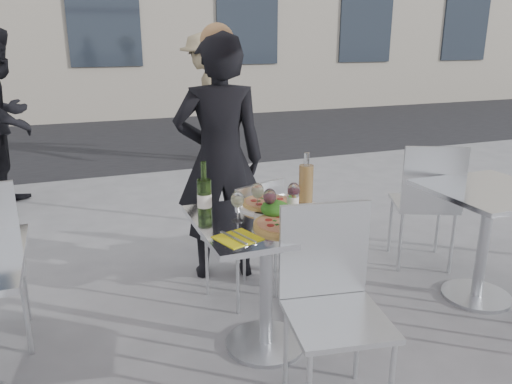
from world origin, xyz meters
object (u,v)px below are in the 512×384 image
object	(u,v)px
main_table	(266,256)
side_table_right	(487,221)
pedestrian_a	(2,119)
salad_plate	(275,210)
woman_diner	(220,160)
pizza_near	(285,224)
wineglass_red_a	(270,198)
wineglass_white_b	(258,192)
chair_near	(331,291)
side_chair_rfar	(428,196)
pizza_far	(268,204)
napkin_left	(238,238)
wineglass_white_a	(237,200)
pedestrian_b	(206,98)
carafe	(306,183)
chair_far	(250,232)
napkin_right	(334,226)
wineglass_red_b	(294,191)
wine_bottle	(204,196)
sugar_shaker	(293,203)

from	to	relation	value
main_table	side_table_right	distance (m)	1.50
pedestrian_a	salad_plate	bearing A→B (deg)	-132.11
woman_diner	pizza_near	xyz separation A→B (m)	(0.00, -1.09, -0.08)
wineglass_red_a	pedestrian_a	bearing A→B (deg)	115.27
salad_plate	wineglass_red_a	size ratio (longest dim) A/B	1.40
main_table	side_table_right	size ratio (longest dim) A/B	1.00
pedestrian_a	wineglass_red_a	world-z (taller)	pedestrian_a
main_table	salad_plate	xyz separation A→B (m)	(0.05, 0.01, 0.25)
salad_plate	wineglass_white_b	distance (m)	0.15
chair_near	side_chair_rfar	distance (m)	1.66
pizza_far	napkin_left	xyz separation A→B (m)	(-0.30, -0.37, -0.01)
wineglass_white_a	napkin_left	distance (m)	0.26
pedestrian_b	carafe	bearing A→B (deg)	3.19
wineglass_red_a	chair_far	bearing A→B (deg)	81.94
napkin_left	napkin_right	distance (m)	0.50
salad_plate	wineglass_red_b	world-z (taller)	wineglass_red_b
side_table_right	napkin_right	size ratio (longest dim) A/B	3.74
pizza_near	carafe	bearing A→B (deg)	48.67
wineglass_red_b	wine_bottle	bearing A→B (deg)	170.64
woman_diner	napkin_right	distance (m)	1.20
sugar_shaker	wineglass_white_a	xyz separation A→B (m)	(-0.31, -0.01, 0.06)
pedestrian_a	carafe	world-z (taller)	pedestrian_a
sugar_shaker	wineglass_red_a	bearing A→B (deg)	-168.39
wine_bottle	side_chair_rfar	bearing A→B (deg)	11.92
napkin_left	side_table_right	bearing A→B (deg)	-11.01
pedestrian_b	salad_plate	size ratio (longest dim) A/B	7.83
wine_bottle	wineglass_red_b	xyz separation A→B (m)	(0.47, -0.08, -0.00)
pizza_far	pedestrian_b	bearing A→B (deg)	79.04
chair_far	napkin_left	distance (m)	0.80
woman_diner	carafe	bearing A→B (deg)	119.21
napkin_left	pedestrian_b	bearing A→B (deg)	58.70
pedestrian_a	carafe	xyz separation A→B (m)	(1.78, -3.04, -0.02)
pizza_far	woman_diner	bearing A→B (deg)	92.68
napkin_left	napkin_right	world-z (taller)	same
chair_far	pizza_far	world-z (taller)	chair_far
main_table	side_chair_rfar	world-z (taller)	side_chair_rfar
wineglass_white_b	carafe	bearing A→B (deg)	5.61
salad_plate	wine_bottle	bearing A→B (deg)	159.08
side_table_right	side_chair_rfar	xyz separation A→B (m)	(-0.05, 0.51, 0.02)
pedestrian_a	pizza_far	world-z (taller)	pedestrian_a
napkin_right	wineglass_white_b	bearing A→B (deg)	132.32
side_table_right	carafe	xyz separation A→B (m)	(-1.20, 0.15, 0.33)
side_table_right	wineglass_white_b	world-z (taller)	wineglass_white_b
carafe	sugar_shaker	bearing A→B (deg)	-138.84
sugar_shaker	wineglass_white_b	xyz separation A→B (m)	(-0.17, 0.09, 0.06)
wine_bottle	wineglass_white_a	distance (m)	0.18
side_table_right	wineglass_white_a	bearing A→B (deg)	179.28
wineglass_white_b	wineglass_red_b	size ratio (longest dim) A/B	1.00
wineglass_white_a	wineglass_white_b	bearing A→B (deg)	34.73
salad_plate	wineglass_white_a	xyz separation A→B (m)	(-0.20, 0.01, 0.07)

